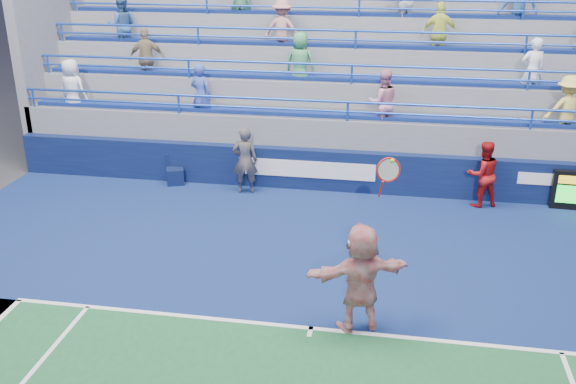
% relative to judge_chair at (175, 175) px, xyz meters
% --- Properties ---
extents(ground, '(120.00, 120.00, 0.00)m').
position_rel_judge_chair_xyz_m(ground, '(4.56, -6.24, -0.26)').
color(ground, '#333538').
extents(sponsor_wall, '(18.00, 0.32, 1.10)m').
position_rel_judge_chair_xyz_m(sponsor_wall, '(4.57, 0.26, 0.29)').
color(sponsor_wall, '#0A133B').
rests_on(sponsor_wall, ground).
extents(bleacher_stand, '(18.00, 5.60, 6.13)m').
position_rel_judge_chair_xyz_m(bleacher_stand, '(4.56, 4.03, 1.29)').
color(bleacher_stand, slate).
rests_on(bleacher_stand, ground).
extents(judge_chair, '(0.58, 0.59, 0.80)m').
position_rel_judge_chair_xyz_m(judge_chair, '(0.00, 0.00, 0.00)').
color(judge_chair, '#0B1539').
rests_on(judge_chair, ground).
extents(tennis_player, '(1.89, 1.24, 3.13)m').
position_rel_judge_chair_xyz_m(tennis_player, '(5.36, -6.05, 0.72)').
color(tennis_player, white).
rests_on(tennis_player, ground).
extents(line_judge, '(0.71, 0.54, 1.77)m').
position_rel_judge_chair_xyz_m(line_judge, '(2.02, -0.29, 0.63)').
color(line_judge, '#131B34').
rests_on(line_judge, ground).
extents(ball_girl, '(0.98, 0.87, 1.68)m').
position_rel_judge_chair_xyz_m(ball_girl, '(7.98, -0.17, 0.58)').
color(ball_girl, '#A01213').
rests_on(ball_girl, ground).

